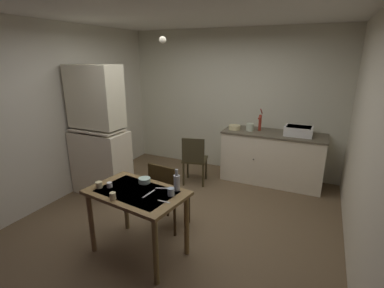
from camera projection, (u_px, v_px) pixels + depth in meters
name	position (u px, v px, depth m)	size (l,w,h in m)	color
ground_plane	(182.00, 218.00, 3.96)	(5.17, 5.17, 0.00)	brown
wall_back	(232.00, 102.00, 5.42)	(4.14, 0.10, 2.64)	beige
wall_left	(61.00, 113.00, 4.40)	(0.10, 4.27, 2.64)	beige
wall_right	(373.00, 147.00, 2.74)	(0.10, 4.27, 2.64)	beige
ceiling_slab	(180.00, 6.00, 3.16)	(4.14, 4.27, 0.10)	silver
hutch_cabinet	(99.00, 136.00, 4.48)	(0.88, 0.49, 2.04)	beige
counter_cabinet	(272.00, 157.00, 5.00)	(1.72, 0.64, 0.90)	beige
sink_basin	(299.00, 131.00, 4.69)	(0.44, 0.34, 0.15)	white
hand_pump	(260.00, 121.00, 4.96)	(0.05, 0.27, 0.39)	maroon
mixing_bowl_counter	(234.00, 127.00, 5.09)	(0.21, 0.21, 0.07)	beige
stoneware_crock	(250.00, 127.00, 4.99)	(0.13, 0.13, 0.13)	beige
dining_table	(137.00, 201.00, 3.09)	(1.13, 0.79, 0.77)	olive
chair_far_side	(167.00, 195.00, 3.60)	(0.43, 0.43, 0.91)	#392814
chair_by_counter	(194.00, 159.00, 4.90)	(0.48, 0.48, 0.86)	#372F19
serving_bowl_wide	(144.00, 180.00, 3.26)	(0.14, 0.14, 0.05)	#ADD1C1
mug_tall	(113.00, 196.00, 2.87)	(0.06, 0.06, 0.08)	beige
mug_dark	(99.00, 185.00, 3.13)	(0.07, 0.07, 0.07)	beige
teacup_cream	(109.00, 185.00, 3.14)	(0.06, 0.06, 0.06)	white
teacup_mint	(171.00, 192.00, 2.95)	(0.07, 0.07, 0.08)	#9EB2C6
glass_bottle	(177.00, 182.00, 3.05)	(0.07, 0.07, 0.24)	#B7BCC1
table_knife	(149.00, 194.00, 2.99)	(0.21, 0.02, 0.01)	silver
teaspoon_near_bowl	(164.00, 202.00, 2.83)	(0.14, 0.02, 0.01)	beige
teaspoon_by_cup	(162.00, 188.00, 3.12)	(0.15, 0.02, 0.01)	beige
pendant_bulb	(163.00, 40.00, 3.20)	(0.08, 0.08, 0.08)	#F9EFCC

